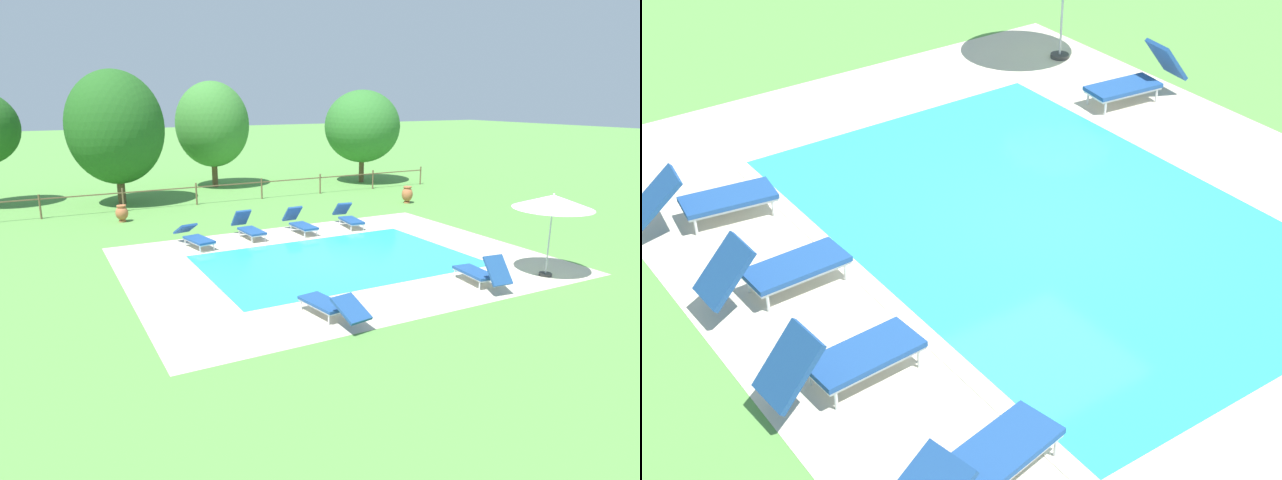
{
  "view_description": "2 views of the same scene",
  "coord_description": "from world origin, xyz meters",
  "views": [
    {
      "loc": [
        -8.2,
        -14.32,
        5.02
      ],
      "look_at": [
        -0.33,
        0.5,
        0.6
      ],
      "focal_mm": 30.62,
      "sensor_mm": 36.0,
      "label": 1
    },
    {
      "loc": [
        -8.81,
        7.71,
        7.09
      ],
      "look_at": [
        -1.11,
        2.24,
        1.1
      ],
      "focal_mm": 54.37,
      "sensor_mm": 36.0,
      "label": 2
    }
  ],
  "objects": [
    {
      "name": "sun_lounger_north_mid",
      "position": [
        2.31,
        -3.91,
        0.39
      ],
      "size": [
        0.8,
        1.91,
        0.99
      ],
      "color": "navy",
      "rests_on": "ground"
    },
    {
      "name": "pool_deck_paving",
      "position": [
        0.0,
        0.0,
        0.0
      ],
      "size": [
        12.76,
        9.96,
        0.01
      ],
      "primitive_type": "cube",
      "color": "beige",
      "rests_on": "ground"
    },
    {
      "name": "swimming_pool_water",
      "position": [
        0.0,
        0.0,
        0.01
      ],
      "size": [
        8.19,
        5.39,
        0.01
      ],
      "primitive_type": "cube",
      "color": "#2DB7C6",
      "rests_on": "ground"
    },
    {
      "name": "pool_coping_rim",
      "position": [
        0.0,
        0.0,
        0.01
      ],
      "size": [
        8.67,
        5.87,
        0.01
      ],
      "color": "beige",
      "rests_on": "ground"
    },
    {
      "name": "sun_lounger_south_mid",
      "position": [
        2.74,
        3.85,
        0.38
      ],
      "size": [
        0.85,
        2.02,
        0.9
      ],
      "color": "navy",
      "rests_on": "ground"
    },
    {
      "name": "sun_lounger_south_near_corner",
      "position": [
        -3.49,
        3.73,
        0.36
      ],
      "size": [
        0.99,
        2.14,
        0.74
      ],
      "color": "navy",
      "rests_on": "ground"
    },
    {
      "name": "ground_plane",
      "position": [
        0.0,
        0.0,
        0.0
      ],
      "size": [
        160.0,
        160.0,
        0.0
      ],
      "primitive_type": "plane",
      "color": "#599342"
    },
    {
      "name": "sun_lounger_north_far",
      "position": [
        -1.41,
        4.04,
        0.39
      ],
      "size": [
        0.72,
        1.92,
        0.96
      ],
      "color": "navy",
      "rests_on": "ground"
    },
    {
      "name": "sun_lounger_north_near_steps",
      "position": [
        0.6,
        3.85,
        0.39
      ],
      "size": [
        0.67,
        1.93,
        0.94
      ],
      "color": "navy",
      "rests_on": "ground"
    }
  ]
}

